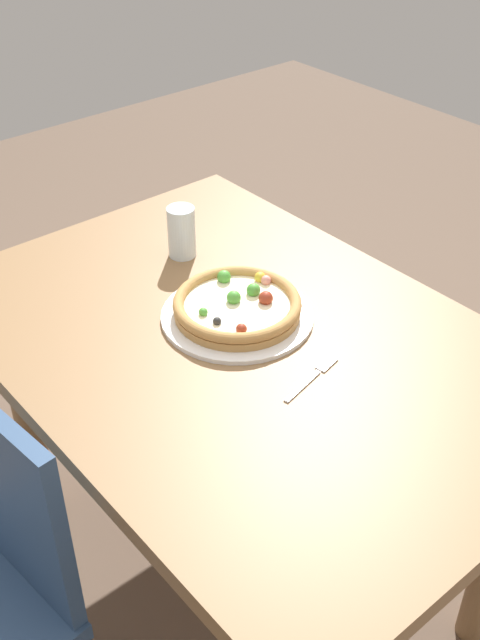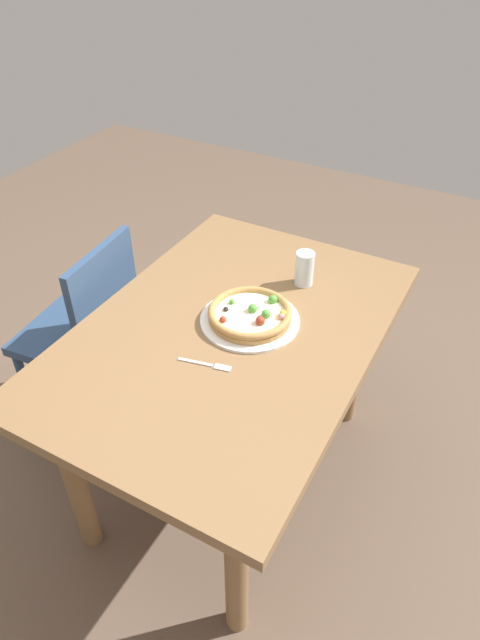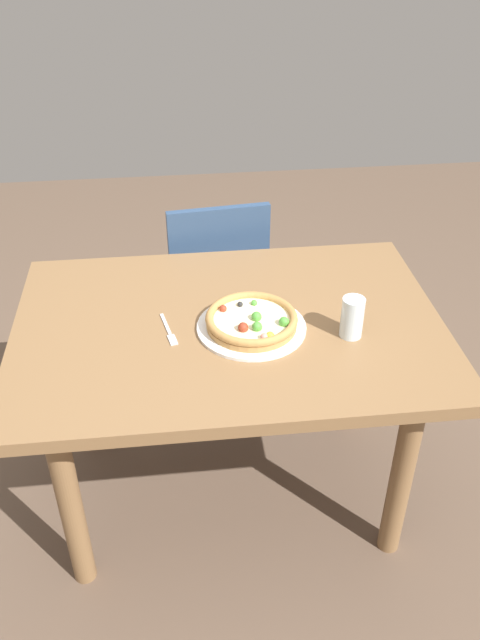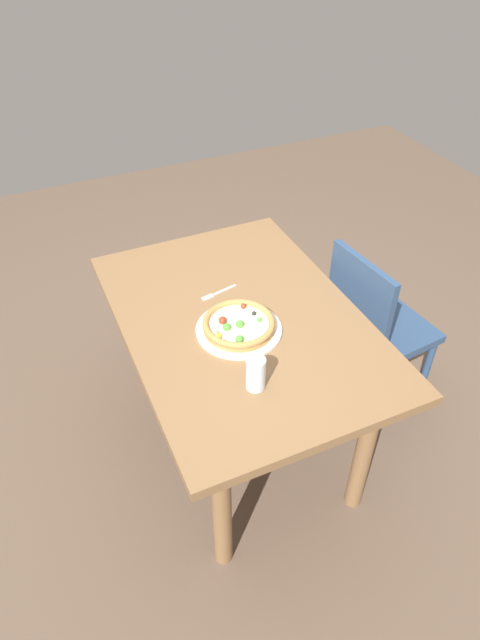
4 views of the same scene
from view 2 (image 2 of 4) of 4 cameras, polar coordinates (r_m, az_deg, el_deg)
The scene contains 7 objects.
ground_plane at distance 2.32m, azimuth -0.83°, elevation -15.23°, with size 6.00×6.00×0.00m, color brown.
dining_table at distance 1.84m, azimuth -1.00°, elevation -3.40°, with size 1.29×0.89×0.74m.
chair_near at distance 2.28m, azimuth -15.48°, elevation -0.93°, with size 0.44×0.44×0.87m.
plate at distance 1.80m, azimuth 1.03°, elevation 0.00°, with size 0.33×0.33×0.01m, color white.
pizza at distance 1.78m, azimuth 1.09°, elevation 0.64°, with size 0.27×0.27×0.05m.
fork at distance 1.64m, azimuth -3.23°, elevation -4.65°, with size 0.05×0.16×0.00m.
drinking_glass at distance 1.96m, azimuth 6.66°, elevation 5.30°, with size 0.07×0.07×0.13m, color silver.
Camera 2 is at (1.19, 0.69, 1.87)m, focal length 31.03 mm.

